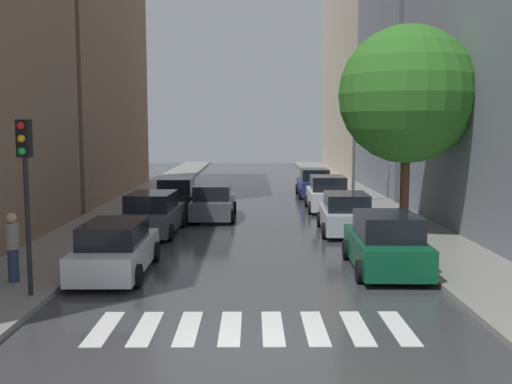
{
  "coord_description": "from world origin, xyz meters",
  "views": [
    {
      "loc": [
        0.01,
        -11.06,
        4.26
      ],
      "look_at": [
        0.22,
        19.57,
        0.89
      ],
      "focal_mm": 41.29,
      "sensor_mm": 36.0,
      "label": 1
    }
  ],
  "objects_px": {
    "parked_car_right_second": "(346,214)",
    "parked_car_right_third": "(327,194)",
    "street_tree_right": "(407,95)",
    "car_midroad": "(213,203)",
    "parked_car_left_nearest": "(116,249)",
    "traffic_light_left_corner": "(25,168)",
    "pedestrian_foreground": "(12,245)",
    "parked_car_right_fourth": "(314,184)",
    "lamp_post_right": "(354,129)",
    "parked_car_right_nearest": "(386,244)",
    "parked_car_left_second": "(153,214)",
    "parked_car_left_third": "(177,197)"
  },
  "relations": [
    {
      "from": "parked_car_right_second",
      "to": "parked_car_right_third",
      "type": "relative_size",
      "value": 1.03
    },
    {
      "from": "street_tree_right",
      "to": "car_midroad",
      "type": "bearing_deg",
      "value": 151.82
    },
    {
      "from": "parked_car_left_nearest",
      "to": "traffic_light_left_corner",
      "type": "distance_m",
      "value": 3.99
    },
    {
      "from": "street_tree_right",
      "to": "traffic_light_left_corner",
      "type": "height_order",
      "value": "street_tree_right"
    },
    {
      "from": "pedestrian_foreground",
      "to": "parked_car_right_fourth",
      "type": "bearing_deg",
      "value": 113.68
    },
    {
      "from": "parked_car_right_fourth",
      "to": "pedestrian_foreground",
      "type": "height_order",
      "value": "pedestrian_foreground"
    },
    {
      "from": "parked_car_right_third",
      "to": "lamp_post_right",
      "type": "xyz_separation_m",
      "value": [
        1.66,
        1.97,
        3.33
      ]
    },
    {
      "from": "parked_car_right_nearest",
      "to": "traffic_light_left_corner",
      "type": "height_order",
      "value": "traffic_light_left_corner"
    },
    {
      "from": "parked_car_left_second",
      "to": "street_tree_right",
      "type": "distance_m",
      "value": 11.08
    },
    {
      "from": "parked_car_right_second",
      "to": "parked_car_left_nearest",
      "type": "bearing_deg",
      "value": 133.32
    },
    {
      "from": "parked_car_left_nearest",
      "to": "lamp_post_right",
      "type": "bearing_deg",
      "value": -32.32
    },
    {
      "from": "parked_car_left_third",
      "to": "parked_car_left_nearest",
      "type": "bearing_deg",
      "value": 178.33
    },
    {
      "from": "parked_car_left_nearest",
      "to": "pedestrian_foreground",
      "type": "xyz_separation_m",
      "value": [
        -2.41,
        -1.39,
        0.4
      ]
    },
    {
      "from": "street_tree_right",
      "to": "parked_car_left_nearest",
      "type": "bearing_deg",
      "value": -148.17
    },
    {
      "from": "traffic_light_left_corner",
      "to": "pedestrian_foreground",
      "type": "bearing_deg",
      "value": 125.55
    },
    {
      "from": "traffic_light_left_corner",
      "to": "parked_car_right_third",
      "type": "bearing_deg",
      "value": 59.48
    },
    {
      "from": "parked_car_right_nearest",
      "to": "parked_car_left_nearest",
      "type": "bearing_deg",
      "value": 94.01
    },
    {
      "from": "parked_car_right_second",
      "to": "street_tree_right",
      "type": "xyz_separation_m",
      "value": [
        2.23,
        -0.51,
        4.76
      ]
    },
    {
      "from": "parked_car_left_second",
      "to": "lamp_post_right",
      "type": "distance_m",
      "value": 13.26
    },
    {
      "from": "parked_car_right_nearest",
      "to": "parked_car_right_third",
      "type": "height_order",
      "value": "parked_car_right_third"
    },
    {
      "from": "street_tree_right",
      "to": "lamp_post_right",
      "type": "relative_size",
      "value": 1.16
    },
    {
      "from": "parked_car_left_nearest",
      "to": "car_midroad",
      "type": "distance_m",
      "value": 10.63
    },
    {
      "from": "parked_car_right_fourth",
      "to": "car_midroad",
      "type": "relative_size",
      "value": 1.0
    },
    {
      "from": "parked_car_right_nearest",
      "to": "parked_car_right_fourth",
      "type": "xyz_separation_m",
      "value": [
        -0.15,
        18.94,
        -0.0
      ]
    },
    {
      "from": "pedestrian_foreground",
      "to": "parked_car_right_second",
      "type": "bearing_deg",
      "value": 88.53
    },
    {
      "from": "parked_car_right_third",
      "to": "car_midroad",
      "type": "bearing_deg",
      "value": 117.5
    },
    {
      "from": "parked_car_right_second",
      "to": "street_tree_right",
      "type": "relative_size",
      "value": 0.54
    },
    {
      "from": "parked_car_right_third",
      "to": "street_tree_right",
      "type": "relative_size",
      "value": 0.53
    },
    {
      "from": "parked_car_right_third",
      "to": "parked_car_left_third",
      "type": "bearing_deg",
      "value": 98.5
    },
    {
      "from": "parked_car_right_second",
      "to": "parked_car_right_fourth",
      "type": "height_order",
      "value": "parked_car_right_fourth"
    },
    {
      "from": "parked_car_left_nearest",
      "to": "parked_car_left_second",
      "type": "distance_m",
      "value": 6.55
    },
    {
      "from": "parked_car_left_second",
      "to": "parked_car_left_third",
      "type": "distance_m",
      "value": 5.72
    },
    {
      "from": "parked_car_right_third",
      "to": "pedestrian_foreground",
      "type": "bearing_deg",
      "value": 146.54
    },
    {
      "from": "street_tree_right",
      "to": "parked_car_right_nearest",
      "type": "bearing_deg",
      "value": -109.2
    },
    {
      "from": "parked_car_left_nearest",
      "to": "parked_car_left_second",
      "type": "relative_size",
      "value": 0.99
    },
    {
      "from": "parked_car_left_second",
      "to": "parked_car_right_nearest",
      "type": "distance_m",
      "value": 10.11
    },
    {
      "from": "parked_car_right_third",
      "to": "parked_car_right_fourth",
      "type": "xyz_separation_m",
      "value": [
        -0.05,
        6.11,
        -0.02
      ]
    },
    {
      "from": "parked_car_left_nearest",
      "to": "parked_car_left_third",
      "type": "relative_size",
      "value": 1.0
    },
    {
      "from": "parked_car_left_third",
      "to": "parked_car_right_second",
      "type": "bearing_deg",
      "value": -126.94
    },
    {
      "from": "parked_car_right_nearest",
      "to": "lamp_post_right",
      "type": "relative_size",
      "value": 0.64
    },
    {
      "from": "street_tree_right",
      "to": "traffic_light_left_corner",
      "type": "bearing_deg",
      "value": -142.27
    },
    {
      "from": "street_tree_right",
      "to": "parked_car_right_third",
      "type": "bearing_deg",
      "value": 107.11
    },
    {
      "from": "parked_car_right_nearest",
      "to": "parked_car_right_third",
      "type": "xyz_separation_m",
      "value": [
        -0.1,
        12.84,
        0.02
      ]
    },
    {
      "from": "parked_car_left_second",
      "to": "traffic_light_left_corner",
      "type": "xyz_separation_m",
      "value": [
        -1.47,
        -9.23,
        2.5
      ]
    },
    {
      "from": "parked_car_left_third",
      "to": "parked_car_right_second",
      "type": "distance_m",
      "value": 9.35
    },
    {
      "from": "parked_car_right_nearest",
      "to": "traffic_light_left_corner",
      "type": "bearing_deg",
      "value": 109.32
    },
    {
      "from": "pedestrian_foreground",
      "to": "street_tree_right",
      "type": "height_order",
      "value": "street_tree_right"
    },
    {
      "from": "parked_car_left_second",
      "to": "lamp_post_right",
      "type": "relative_size",
      "value": 0.68
    },
    {
      "from": "parked_car_right_second",
      "to": "street_tree_right",
      "type": "bearing_deg",
      "value": -100.44
    },
    {
      "from": "street_tree_right",
      "to": "parked_car_left_second",
      "type": "bearing_deg",
      "value": 178.02
    }
  ]
}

